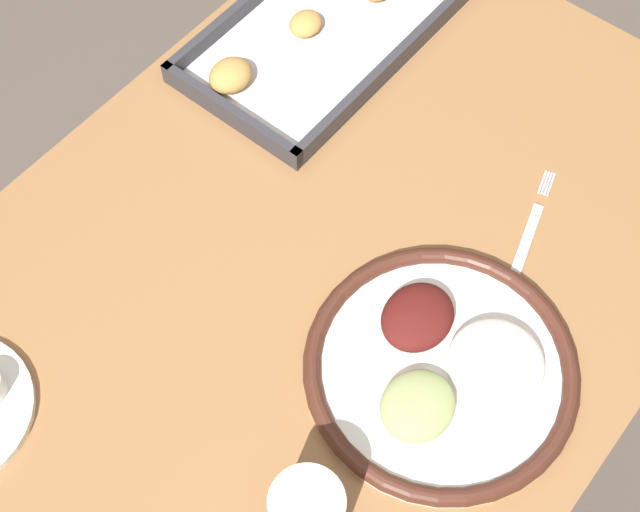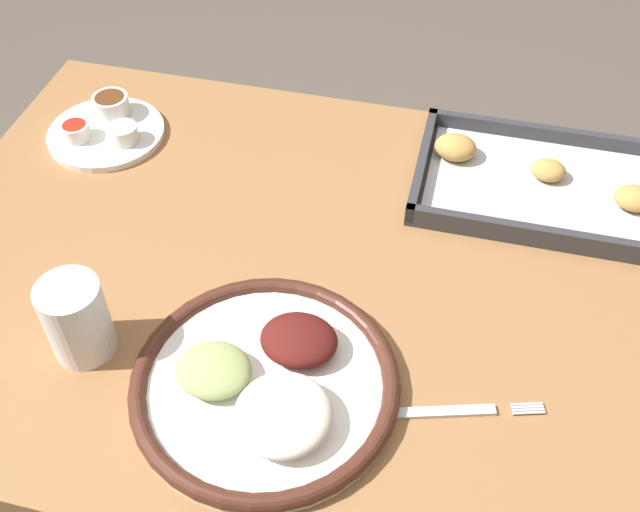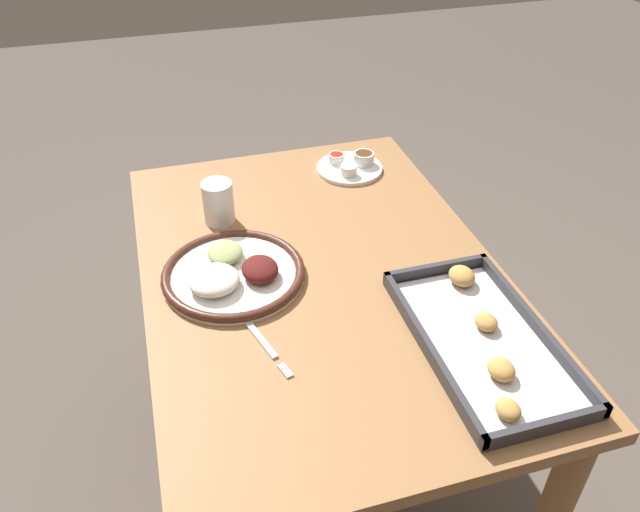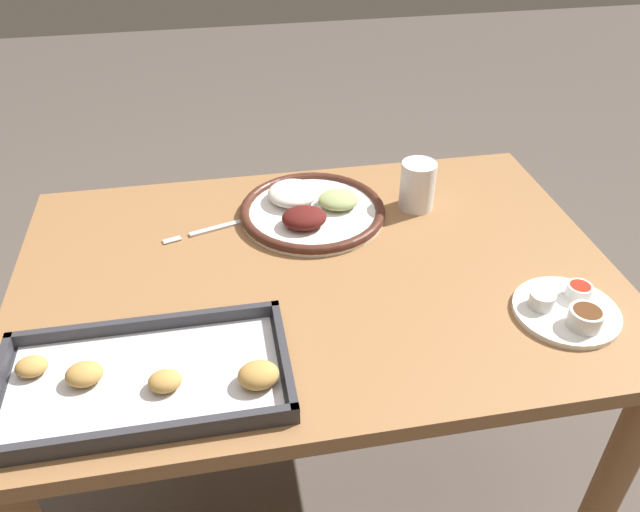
% 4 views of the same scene
% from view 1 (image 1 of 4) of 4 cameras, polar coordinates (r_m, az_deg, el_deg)
% --- Properties ---
extents(ground_plane, '(8.00, 8.00, 0.00)m').
position_cam_1_polar(ground_plane, '(1.69, 0.16, -12.55)').
color(ground_plane, '#564C44').
extents(dining_table, '(1.07, 0.73, 0.72)m').
position_cam_1_polar(dining_table, '(1.13, 0.24, -3.55)').
color(dining_table, olive).
rests_on(dining_table, ground_plane).
extents(dinner_plate, '(0.30, 0.30, 0.05)m').
position_cam_1_polar(dinner_plate, '(0.96, 7.93, -7.04)').
color(dinner_plate, white).
rests_on(dinner_plate, dining_table).
extents(fork, '(0.21, 0.07, 0.00)m').
position_cam_1_polar(fork, '(1.06, 12.87, 0.40)').
color(fork, silver).
rests_on(fork, dining_table).
extents(baking_tray, '(0.42, 0.23, 0.04)m').
position_cam_1_polar(baking_tray, '(1.23, 0.66, 14.63)').
color(baking_tray, '#333338').
rests_on(baking_tray, dining_table).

